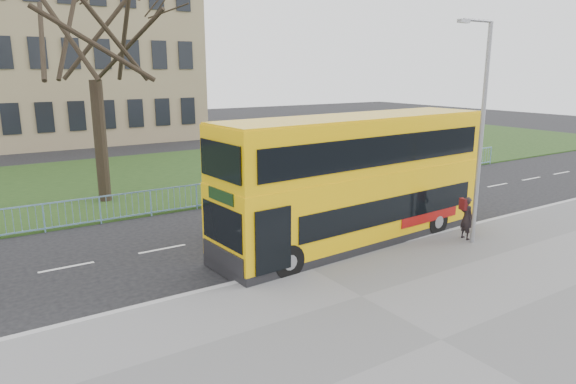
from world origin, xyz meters
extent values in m
plane|color=black|center=(0.00, 0.00, 0.00)|extent=(120.00, 120.00, 0.00)
cube|color=slate|center=(0.00, -6.75, 0.06)|extent=(80.00, 10.50, 0.12)
cube|color=#9D9C9F|center=(0.00, -1.55, 0.07)|extent=(80.00, 0.20, 0.14)
cube|color=#1A3513|center=(0.00, 14.30, 0.04)|extent=(80.00, 15.40, 0.08)
cube|color=#ECB409|center=(2.80, -0.50, 1.31)|extent=(10.45, 3.11, 1.91)
cube|color=#ECB409|center=(2.80, -0.50, 2.44)|extent=(10.45, 3.11, 0.33)
cube|color=#ECB409|center=(2.80, -0.50, 3.46)|extent=(10.39, 3.06, 1.72)
cube|color=black|center=(3.47, -1.70, 1.39)|extent=(7.94, 0.55, 0.83)
cube|color=black|center=(2.88, -1.71, 3.38)|extent=(9.47, 0.65, 0.93)
cylinder|color=black|center=(-0.80, -1.84, 0.51)|extent=(1.04, 0.34, 1.02)
cylinder|color=black|center=(5.86, -1.41, 0.51)|extent=(1.04, 0.34, 1.02)
imported|color=black|center=(6.11, -2.52, 0.87)|extent=(0.44, 0.60, 1.50)
cylinder|color=gray|center=(6.00, -2.89, 3.71)|extent=(0.14, 0.14, 7.17)
cylinder|color=gray|center=(5.37, -2.88, 7.29)|extent=(1.26, 0.11, 0.09)
cube|color=gray|center=(4.75, -2.87, 7.25)|extent=(0.41, 0.17, 0.11)
camera|label=1|loc=(-8.28, -13.42, 5.83)|focal=32.00mm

